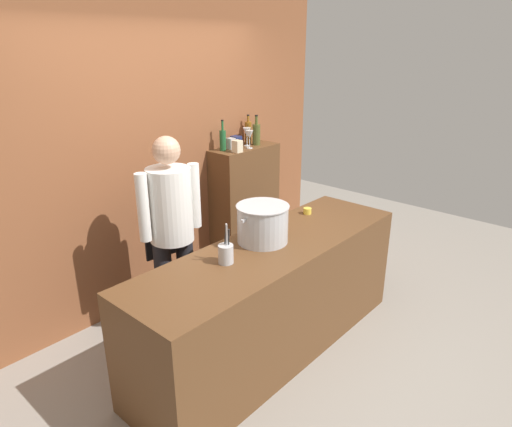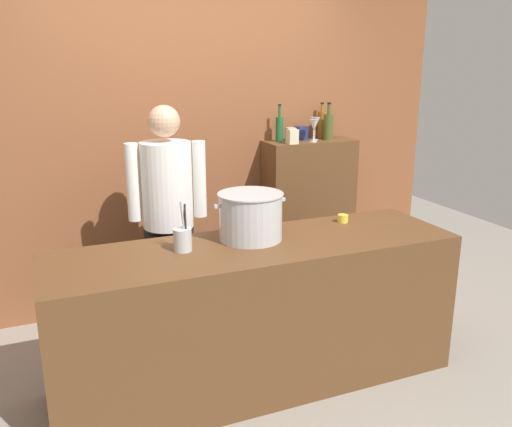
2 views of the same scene
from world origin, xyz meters
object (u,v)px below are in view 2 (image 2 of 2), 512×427
object	(u,v)px
wine_bottle_olive	(328,126)
spice_tin_silver	(291,134)
wine_bottle_amber	(322,124)
wine_glass_wide	(315,123)
utensil_crock	(183,239)
spice_tin_cream	(292,137)
chef	(168,209)
wine_bottle_green	(279,128)
stockpot_large	(251,216)
wine_glass_short	(314,126)
spice_tin_navy	(301,133)
butter_jar	(343,218)

from	to	relation	value
wine_bottle_olive	spice_tin_silver	distance (m)	0.33
wine_bottle_amber	wine_glass_wide	size ratio (longest dim) A/B	1.59
utensil_crock	spice_tin_cream	world-z (taller)	spice_tin_cream
chef	wine_bottle_olive	xyz separation A→B (m)	(1.48, 0.43, 0.45)
wine_bottle_green	wine_bottle_amber	xyz separation A→B (m)	(0.41, 0.04, 0.01)
stockpot_large	wine_glass_short	world-z (taller)	wine_glass_short
stockpot_large	wine_bottle_amber	bearing A→B (deg)	46.15
wine_bottle_olive	wine_bottle_green	bearing A→B (deg)	170.30
wine_bottle_olive	spice_tin_navy	xyz separation A→B (m)	(-0.20, 0.10, -0.06)
wine_glass_wide	wine_glass_short	xyz separation A→B (m)	(-0.06, -0.09, -0.01)
utensil_crock	spice_tin_navy	world-z (taller)	spice_tin_navy
wine_bottle_green	utensil_crock	bearing A→B (deg)	-134.17
wine_bottle_amber	wine_glass_short	size ratio (longest dim) A/B	1.65
chef	wine_glass_short	world-z (taller)	chef
stockpot_large	spice_tin_silver	bearing A→B (deg)	54.08
stockpot_large	wine_glass_wide	size ratio (longest dim) A/B	2.39
chef	wine_bottle_green	size ratio (longest dim) A/B	5.54
butter_jar	wine_bottle_amber	world-z (taller)	wine_bottle_amber
wine_bottle_amber	utensil_crock	bearing A→B (deg)	-141.92
wine_bottle_amber	spice_tin_silver	bearing A→B (deg)	-170.29
wine_bottle_olive	spice_tin_navy	distance (m)	0.23
wine_bottle_olive	wine_glass_short	size ratio (longest dim) A/B	1.70
wine_glass_short	spice_tin_silver	world-z (taller)	wine_glass_short
wine_bottle_green	wine_bottle_amber	world-z (taller)	wine_bottle_green
wine_bottle_amber	wine_glass_short	xyz separation A→B (m)	(-0.17, -0.18, 0.01)
wine_bottle_olive	utensil_crock	bearing A→B (deg)	-144.61
stockpot_large	wine_bottle_amber	xyz separation A→B (m)	(1.13, 1.18, 0.37)
utensil_crock	wine_bottle_olive	bearing A→B (deg)	35.39
butter_jar	spice_tin_navy	size ratio (longest dim) A/B	0.64
spice_tin_cream	butter_jar	bearing A→B (deg)	-93.73
wine_bottle_olive	spice_tin_navy	world-z (taller)	wine_bottle_olive
butter_jar	wine_glass_wide	xyz separation A→B (m)	(0.32, 1.01, 0.51)
wine_bottle_amber	wine_glass_short	bearing A→B (deg)	-134.47
butter_jar	wine_bottle_olive	bearing A→B (deg)	65.99
utensil_crock	butter_jar	xyz separation A→B (m)	(1.13, 0.13, -0.04)
butter_jar	spice_tin_navy	bearing A→B (deg)	77.79
chef	wine_glass_wide	world-z (taller)	chef
butter_jar	spice_tin_cream	bearing A→B (deg)	86.27
wine_bottle_green	spice_tin_cream	world-z (taller)	wine_bottle_green
butter_jar	wine_glass_short	world-z (taller)	wine_glass_short
chef	utensil_crock	bearing A→B (deg)	92.35
stockpot_large	utensil_crock	distance (m)	0.44
utensil_crock	wine_bottle_amber	xyz separation A→B (m)	(1.56, 1.22, 0.44)
utensil_crock	chef	bearing A→B (deg)	83.09
chef	spice_tin_cream	world-z (taller)	chef
wine_bottle_green	butter_jar	bearing A→B (deg)	-91.07
chef	butter_jar	world-z (taller)	chef
wine_glass_wide	spice_tin_silver	xyz separation A→B (m)	(-0.21, 0.03, -0.08)
wine_glass_short	spice_tin_cream	bearing A→B (deg)	-172.92
spice_tin_navy	spice_tin_silver	world-z (taller)	same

